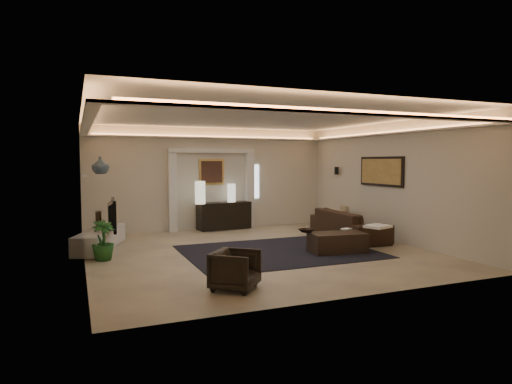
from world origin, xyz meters
name	(u,v)px	position (x,y,z in m)	size (l,w,h in m)	color
floor	(258,251)	(0.00, 0.00, 0.00)	(7.00, 7.00, 0.00)	#C8B78F
ceiling	(258,117)	(0.00, 0.00, 2.90)	(7.00, 7.00, 0.00)	white
wall_back	(211,179)	(0.00, 3.50, 1.45)	(7.00, 7.00, 0.00)	beige
wall_front	(353,197)	(0.00, -3.50, 1.45)	(7.00, 7.00, 0.00)	beige
wall_left	(83,189)	(-3.50, 0.00, 1.45)	(7.00, 7.00, 0.00)	beige
wall_right	(390,182)	(3.50, 0.00, 1.45)	(7.00, 7.00, 0.00)	beige
cove_soffit	(258,130)	(0.00, 0.00, 2.62)	(7.00, 7.00, 0.04)	silver
daylight_slit	(255,181)	(1.35, 3.48, 1.35)	(0.25, 0.03, 1.00)	white
area_rug	(279,252)	(0.40, -0.20, 0.01)	(4.00, 3.00, 0.01)	black
pilaster_left	(172,192)	(-1.15, 3.40, 1.10)	(0.22, 0.20, 2.20)	silver
pilaster_right	(250,190)	(1.15, 3.40, 1.10)	(0.22, 0.20, 2.20)	silver
alcove_header	(212,151)	(0.00, 3.40, 2.25)	(2.52, 0.20, 0.12)	silver
painting_frame	(212,172)	(0.00, 3.47, 1.65)	(0.74, 0.04, 0.74)	tan
painting_canvas	(212,172)	(0.00, 3.44, 1.65)	(0.62, 0.02, 0.62)	#4C2D1E
art_panel_frame	(381,171)	(3.47, 0.30, 1.70)	(0.04, 1.64, 0.74)	black
art_panel_gold	(380,171)	(3.44, 0.30, 1.70)	(0.02, 1.50, 0.62)	tan
wall_sconce	(337,171)	(3.38, 2.20, 1.68)	(0.12, 0.12, 0.22)	black
wall_niche	(85,175)	(-3.44, 1.40, 1.65)	(0.10, 0.55, 0.04)	silver
console	(224,215)	(0.30, 3.25, 0.40)	(1.53, 0.48, 0.76)	black
lamp_left	(200,193)	(-0.47, 3.01, 1.09)	(0.28, 0.28, 0.63)	#EFEBCC
lamp_right	(232,191)	(0.53, 3.25, 1.09)	(0.23, 0.23, 0.52)	white
media_ledge	(100,239)	(-3.15, 1.58, 0.23)	(0.54, 2.18, 0.41)	silver
tv	(108,214)	(-2.98, 1.41, 0.80)	(0.16, 1.21, 0.70)	black
figurine	(99,218)	(-3.15, 2.04, 0.64)	(0.14, 0.14, 0.37)	#483824
ginger_jar	(100,165)	(-3.10, 1.74, 1.86)	(0.37, 0.37, 0.39)	#394650
plant	(103,241)	(-3.15, 0.39, 0.39)	(0.44, 0.44, 0.79)	#1D4E1B
sofa	(349,225)	(2.73, 0.61, 0.36)	(0.95, 2.44, 0.71)	black
throw_blanket	(378,226)	(2.39, -0.99, 0.55)	(0.51, 0.42, 0.06)	silver
throw_pillow	(345,213)	(3.15, 1.42, 0.55)	(0.11, 0.37, 0.37)	tan
coffee_table	(337,243)	(1.54, -0.73, 0.21)	(1.17, 0.64, 0.44)	black
bowl	(306,231)	(0.95, -0.41, 0.45)	(0.31, 0.31, 0.08)	black
magazine	(346,229)	(1.98, -0.41, 0.42)	(0.22, 0.16, 0.03)	white
armchair	(235,270)	(-1.41, -2.49, 0.30)	(0.64, 0.66, 0.60)	black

